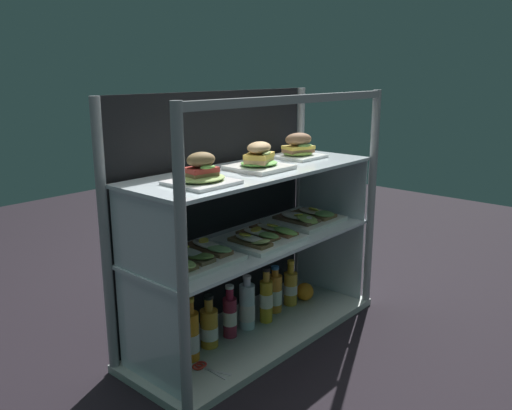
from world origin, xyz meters
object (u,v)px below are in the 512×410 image
plated_roll_sandwich_near_right_corner (298,148)px  juice_bottle_front_middle (275,293)px  plated_roll_sandwich_center (259,160)px  juice_bottle_front_left_end (230,315)px  juice_bottle_front_fourth (266,299)px  open_sandwich_tray_far_right (261,237)px  juice_bottle_back_center (290,287)px  open_sandwich_tray_left_of_center (192,257)px  juice_bottle_tucked_behind (191,336)px  kitchen_scissors (203,367)px  juice_bottle_near_post (247,307)px  juice_bottle_front_right_end (173,350)px  open_sandwich_tray_right_of_center (306,218)px  orange_fruit_beside_bottles (305,292)px  plated_roll_sandwich_near_left_corner (201,174)px  juice_bottle_back_right (209,327)px

plated_roll_sandwich_near_right_corner → juice_bottle_front_middle: 0.66m
plated_roll_sandwich_center → juice_bottle_front_left_end: bearing=156.9°
juice_bottle_front_fourth → juice_bottle_front_middle: juice_bottle_front_fourth is taller
plated_roll_sandwich_near_right_corner → juice_bottle_front_left_end: 0.78m
open_sandwich_tray_far_right → juice_bottle_back_center: (0.28, 0.06, -0.33)m
open_sandwich_tray_left_of_center → juice_bottle_tucked_behind: open_sandwich_tray_left_of_center is taller
open_sandwich_tray_left_of_center → kitchen_scissors: bearing=-107.9°
open_sandwich_tray_far_right → juice_bottle_tucked_behind: size_ratio=1.21×
plated_roll_sandwich_center → plated_roll_sandwich_near_right_corner: 0.33m
juice_bottle_near_post → juice_bottle_back_center: size_ratio=1.09×
open_sandwich_tray_far_right → juice_bottle_front_fourth: (0.08, 0.04, -0.31)m
open_sandwich_tray_left_of_center → juice_bottle_back_center: 0.70m
juice_bottle_front_right_end → open_sandwich_tray_left_of_center: bearing=-5.7°
open_sandwich_tray_far_right → open_sandwich_tray_left_of_center: bearing=174.5°
plated_roll_sandwich_near_right_corner → juice_bottle_near_post: plated_roll_sandwich_near_right_corner is taller
open_sandwich_tray_far_right → juice_bottle_front_fourth: size_ratio=1.23×
kitchen_scissors → juice_bottle_front_fourth: bearing=8.8°
juice_bottle_front_middle → juice_bottle_back_center: same height
open_sandwich_tray_left_of_center → juice_bottle_front_right_end: size_ratio=1.57×
plated_roll_sandwich_center → juice_bottle_front_right_end: plated_roll_sandwich_center is taller
plated_roll_sandwich_near_right_corner → juice_bottle_back_center: size_ratio=0.90×
plated_roll_sandwich_center → juice_bottle_front_right_end: size_ratio=1.09×
juice_bottle_front_left_end → plated_roll_sandwich_near_right_corner: bearing=0.7°
open_sandwich_tray_right_of_center → orange_fruit_beside_bottles: size_ratio=3.61×
juice_bottle_front_right_end → orange_fruit_beside_bottles: size_ratio=2.30×
plated_roll_sandwich_near_left_corner → juice_bottle_back_center: (0.62, 0.08, -0.64)m
juice_bottle_near_post → orange_fruit_beside_bottles: 0.39m
juice_bottle_front_right_end → juice_bottle_back_right: bearing=7.6°
kitchen_scissors → juice_bottle_front_left_end: bearing=21.4°
juice_bottle_near_post → juice_bottle_back_center: 0.30m
juice_bottle_front_right_end → juice_bottle_front_fourth: size_ratio=0.78×
plated_roll_sandwich_near_right_corner → juice_bottle_front_middle: bearing=178.9°
plated_roll_sandwich_near_right_corner → juice_bottle_front_fourth: plated_roll_sandwich_near_right_corner is taller
plated_roll_sandwich_near_left_corner → juice_bottle_tucked_behind: plated_roll_sandwich_near_left_corner is taller
plated_roll_sandwich_center → open_sandwich_tray_left_of_center: size_ratio=0.69×
juice_bottle_near_post → juice_bottle_front_fourth: size_ratio=0.95×
open_sandwich_tray_right_of_center → juice_bottle_front_middle: 0.37m
open_sandwich_tray_left_of_center → open_sandwich_tray_right_of_center: (0.68, -0.00, 0.00)m
juice_bottle_front_fourth → orange_fruit_beside_bottles: juice_bottle_front_fourth is taller
plated_roll_sandwich_near_right_corner → orange_fruit_beside_bottles: plated_roll_sandwich_near_right_corner is taller
plated_roll_sandwich_center → juice_bottle_back_center: 0.70m
plated_roll_sandwich_center → plated_roll_sandwich_near_right_corner: bearing=9.8°
juice_bottle_back_right → juice_bottle_back_center: same height
juice_bottle_front_left_end → juice_bottle_front_fourth: (0.20, -0.03, 0.01)m
open_sandwich_tray_far_right → open_sandwich_tray_right_of_center: open_sandwich_tray_right_of_center is taller
orange_fruit_beside_bottles → plated_roll_sandwich_near_right_corner: bearing=140.0°
open_sandwich_tray_far_right → plated_roll_sandwich_near_left_corner: bearing=-176.3°
plated_roll_sandwich_center → plated_roll_sandwich_near_right_corner: (0.33, 0.06, 0.00)m
open_sandwich_tray_far_right → juice_bottle_front_fourth: open_sandwich_tray_far_right is taller
juice_bottle_front_fourth → juice_bottle_back_center: size_ratio=1.14×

